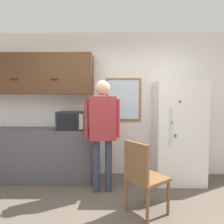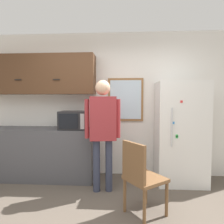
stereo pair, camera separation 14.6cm
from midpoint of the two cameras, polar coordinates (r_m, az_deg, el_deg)
back_wall at (r=3.85m, az=-0.29°, el=2.18°), size 6.00×0.06×2.70m
counter at (r=3.93m, az=-18.78°, el=-11.08°), size 1.99×0.59×0.92m
upper_cabinets at (r=3.95m, az=-18.53°, el=10.05°), size 1.99×0.37×0.72m
microwave at (r=3.55m, az=-9.76°, el=-2.32°), size 0.47×0.39×0.32m
person at (r=3.10m, az=-1.34°, el=-3.50°), size 0.55×0.28×1.74m
refrigerator at (r=3.68m, az=20.02°, el=-5.57°), size 0.81×0.66×1.74m
chair at (r=2.60m, az=9.85°, el=-17.30°), size 0.60×0.60×0.93m
window at (r=3.80m, az=5.00°, el=3.53°), size 0.66×0.05×0.81m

